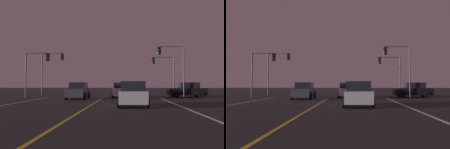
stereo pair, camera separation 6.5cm
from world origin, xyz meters
TOP-DOWN VIEW (x-y plane):
  - lane_edge_right at (6.25, 9.68)m, footprint 0.16×31.37m
  - lane_center_divider at (0.00, 9.68)m, footprint 0.16×31.37m
  - car_crossing_side at (9.57, 26.98)m, footprint 4.30×2.02m
  - car_oncoming at (-2.35, 23.23)m, footprint 2.02×4.30m
  - car_ahead_far at (1.99, 26.51)m, footprint 2.02×4.30m
  - car_lead_same_lane at (2.96, 15.16)m, footprint 2.02×4.30m
  - traffic_light_near_right at (7.59, 25.87)m, footprint 2.96×0.36m
  - traffic_light_near_left at (-7.57, 25.87)m, footprint 2.87×0.36m
  - traffic_light_far_right at (7.50, 31.37)m, footprint 3.01×0.36m
  - traffic_light_far_left at (-7.51, 31.37)m, footprint 3.13×0.36m

SIDE VIEW (x-z plane):
  - lane_edge_right at x=6.25m, z-range 0.00..0.01m
  - lane_center_divider at x=0.00m, z-range 0.00..0.01m
  - car_crossing_side at x=9.57m, z-range -0.03..1.67m
  - car_oncoming at x=-2.35m, z-range -0.03..1.67m
  - car_ahead_far at x=1.99m, z-range -0.03..1.67m
  - car_lead_same_lane at x=2.96m, z-range -0.03..1.67m
  - traffic_light_near_left at x=-7.57m, z-range 1.25..6.35m
  - traffic_light_far_right at x=7.50m, z-range 1.26..6.42m
  - traffic_light_near_right at x=7.59m, z-range 1.37..7.12m
  - traffic_light_far_left at x=-7.51m, z-range 1.38..7.13m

